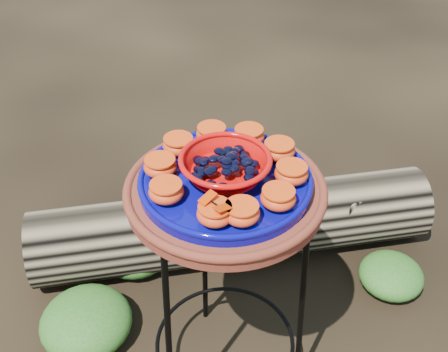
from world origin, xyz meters
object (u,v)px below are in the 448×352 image
object	(u,v)px
plant_stand	(225,297)
red_bowl	(225,168)
cobalt_plate	(225,182)
terracotta_saucer	(225,193)
driftwood_log	(233,224)

from	to	relation	value
plant_stand	red_bowl	distance (m)	0.44
plant_stand	cobalt_plate	bearing A→B (deg)	0.00
cobalt_plate	red_bowl	world-z (taller)	red_bowl
plant_stand	terracotta_saucer	xyz separation A→B (m)	(0.00, 0.00, 0.37)
red_bowl	driftwood_log	bearing A→B (deg)	69.35
red_bowl	driftwood_log	world-z (taller)	red_bowl
terracotta_saucer	cobalt_plate	bearing A→B (deg)	0.00
driftwood_log	red_bowl	bearing A→B (deg)	-110.65
plant_stand	driftwood_log	world-z (taller)	plant_stand
terracotta_saucer	driftwood_log	size ratio (longest dim) A/B	0.32
plant_stand	terracotta_saucer	size ratio (longest dim) A/B	1.53
plant_stand	driftwood_log	distance (m)	0.56
plant_stand	red_bowl	xyz separation A→B (m)	(0.00, 0.00, 0.44)
terracotta_saucer	cobalt_plate	distance (m)	0.03
cobalt_plate	driftwood_log	world-z (taller)	cobalt_plate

